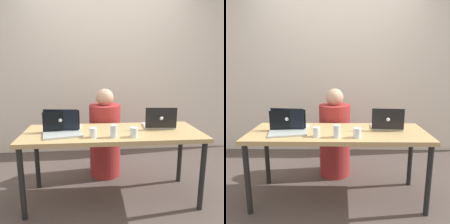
# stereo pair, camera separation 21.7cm
# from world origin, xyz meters

# --- Properties ---
(ground_plane) EXTENTS (12.00, 12.00, 0.00)m
(ground_plane) POSITION_xyz_m (0.00, 0.00, 0.00)
(ground_plane) COLOR #4D423C
(back_wall) EXTENTS (4.50, 0.10, 2.53)m
(back_wall) POSITION_xyz_m (0.00, 1.40, 1.26)
(back_wall) COLOR beige
(back_wall) RESTS_ON ground
(desk) EXTENTS (1.73, 0.63, 0.72)m
(desk) POSITION_xyz_m (0.00, 0.00, 0.65)
(desk) COLOR tan
(desk) RESTS_ON ground
(person_at_center) EXTENTS (0.41, 0.41, 1.09)m
(person_at_center) POSITION_xyz_m (-0.05, 0.53, 0.48)
(person_at_center) COLOR maroon
(person_at_center) RESTS_ON ground
(laptop_front_left) EXTENTS (0.38, 0.28, 0.21)m
(laptop_front_left) POSITION_xyz_m (-0.48, -0.06, 0.77)
(laptop_front_left) COLOR #ADB6B2
(laptop_front_left) RESTS_ON desk
(laptop_back_left) EXTENTS (0.36, 0.28, 0.22)m
(laptop_back_left) POSITION_xyz_m (-0.49, 0.09, 0.77)
(laptop_back_left) COLOR #B2B5BB
(laptop_back_left) RESTS_ON desk
(laptop_back_right) EXTENTS (0.33, 0.27, 0.22)m
(laptop_back_right) POSITION_xyz_m (0.50, 0.09, 0.77)
(laptop_back_right) COLOR silver
(laptop_back_right) RESTS_ON desk
(water_glass_left) EXTENTS (0.06, 0.06, 0.09)m
(water_glass_left) POSITION_xyz_m (-0.19, -0.17, 0.76)
(water_glass_left) COLOR white
(water_glass_left) RESTS_ON desk
(water_glass_center) EXTENTS (0.07, 0.07, 0.11)m
(water_glass_center) POSITION_xyz_m (-0.01, -0.19, 0.77)
(water_glass_center) COLOR silver
(water_glass_center) RESTS_ON desk
(water_glass_right) EXTENTS (0.07, 0.07, 0.09)m
(water_glass_right) POSITION_xyz_m (0.18, -0.19, 0.76)
(water_glass_right) COLOR silver
(water_glass_right) RESTS_ON desk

